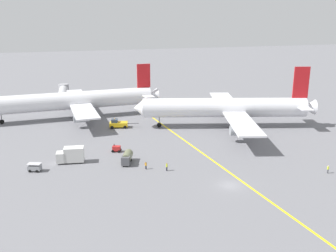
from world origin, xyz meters
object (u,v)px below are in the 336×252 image
at_px(pushback_tug, 118,124).
at_px(ground_crew_wing_walker_right, 328,169).
at_px(gse_catering_truck_tall, 71,155).
at_px(jet_bridge, 63,92).
at_px(airliner_at_gate_left, 72,101).
at_px(gse_baggage_cart_trailing, 35,167).
at_px(ground_crew_marshaller_foreground, 167,167).
at_px(airliner_being_pushed, 226,108).
at_px(gse_gpu_cart_small, 116,149).
at_px(gse_fuel_bowser_stubby, 127,158).
at_px(ground_crew_ramp_agent_by_cones, 146,165).

xyz_separation_m(pushback_tug, ground_crew_wing_walker_right, (35.20, -45.12, -0.31)).
distance_m(gse_catering_truck_tall, jet_bridge, 61.73).
distance_m(gse_catering_truck_tall, ground_crew_wing_walker_right, 54.10).
distance_m(airliner_at_gate_left, ground_crew_wing_walker_right, 76.21).
xyz_separation_m(gse_baggage_cart_trailing, ground_crew_wing_walker_right, (57.17, -18.69, 0.01)).
bearing_deg(ground_crew_marshaller_foreground, airliner_being_pushed, 45.43).
bearing_deg(airliner_being_pushed, airliner_at_gate_left, 150.89).
bearing_deg(airliner_at_gate_left, pushback_tug, -52.08).
bearing_deg(ground_crew_marshaller_foreground, gse_gpu_cart_small, 119.02).
bearing_deg(gse_baggage_cart_trailing, airliner_at_gate_left, 75.87).
xyz_separation_m(ground_crew_wing_walker_right, jet_bridge, (-48.78, 83.07, 3.22)).
bearing_deg(gse_baggage_cart_trailing, ground_crew_wing_walker_right, -18.11).
bearing_deg(gse_catering_truck_tall, gse_fuel_bowser_stubby, -19.00).
xyz_separation_m(airliner_at_gate_left, gse_gpu_cart_small, (7.73, -34.66, -4.68)).
relative_size(airliner_at_gate_left, gse_fuel_bowser_stubby, 10.74).
xyz_separation_m(gse_catering_truck_tall, gse_gpu_cart_small, (10.64, 3.93, -0.96)).
relative_size(gse_catering_truck_tall, gse_baggage_cart_trailing, 1.97).
xyz_separation_m(airliner_being_pushed, ground_crew_wing_walker_right, (5.36, -36.93, -4.73)).
bearing_deg(gse_catering_truck_tall, gse_gpu_cart_small, 20.29).
xyz_separation_m(gse_catering_truck_tall, ground_crew_marshaller_foreground, (18.65, -10.51, -0.84)).
xyz_separation_m(gse_fuel_bowser_stubby, ground_crew_ramp_agent_by_cones, (3.13, -4.42, -0.47)).
distance_m(pushback_tug, ground_crew_wing_walker_right, 57.23).
height_order(ground_crew_marshaller_foreground, jet_bridge, jet_bridge).
bearing_deg(ground_crew_marshaller_foreground, pushback_tug, 96.94).
bearing_deg(jet_bridge, airliner_at_gate_left, -85.05).
height_order(gse_catering_truck_tall, ground_crew_marshaller_foreground, gse_catering_truck_tall).
relative_size(pushback_tug, gse_fuel_bowser_stubby, 1.60).
distance_m(gse_fuel_bowser_stubby, gse_gpu_cart_small, 8.00).
bearing_deg(gse_gpu_cart_small, pushback_tug, 79.00).
relative_size(airliner_at_gate_left, ground_crew_marshaller_foreground, 32.03).
xyz_separation_m(pushback_tug, gse_gpu_cart_small, (-3.85, -19.80, -0.38)).
relative_size(gse_baggage_cart_trailing, ground_crew_marshaller_foreground, 1.77).
bearing_deg(pushback_tug, ground_crew_ramp_agent_by_cones, -89.57).
height_order(ground_crew_marshaller_foreground, ground_crew_ramp_agent_by_cones, ground_crew_marshaller_foreground).
bearing_deg(gse_baggage_cart_trailing, gse_gpu_cart_small, 20.09).
bearing_deg(gse_gpu_cart_small, ground_crew_wing_walker_right, -32.96).
relative_size(ground_crew_wing_walker_right, jet_bridge, 0.09).
bearing_deg(jet_bridge, ground_crew_wing_walker_right, -59.58).
height_order(airliner_at_gate_left, ground_crew_ramp_agent_by_cones, airliner_at_gate_left).
bearing_deg(gse_catering_truck_tall, pushback_tug, 58.60).
height_order(gse_gpu_cart_small, ground_crew_ramp_agent_by_cones, gse_gpu_cart_small).
distance_m(gse_fuel_bowser_stubby, ground_crew_wing_walker_right, 41.88).
distance_m(airliner_being_pushed, gse_catering_truck_tall, 47.12).
xyz_separation_m(airliner_being_pushed, gse_gpu_cart_small, (-33.68, -11.61, -4.80)).
relative_size(gse_gpu_cart_small, ground_crew_wing_walker_right, 1.53).
bearing_deg(jet_bridge, airliner_being_pushed, -46.74).
bearing_deg(gse_baggage_cart_trailing, gse_fuel_bowser_stubby, -3.88).
height_order(airliner_being_pushed, gse_gpu_cart_small, airliner_being_pushed).
height_order(gse_catering_truck_tall, gse_fuel_bowser_stubby, gse_catering_truck_tall).
relative_size(airliner_at_gate_left, ground_crew_wing_walker_right, 33.65).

